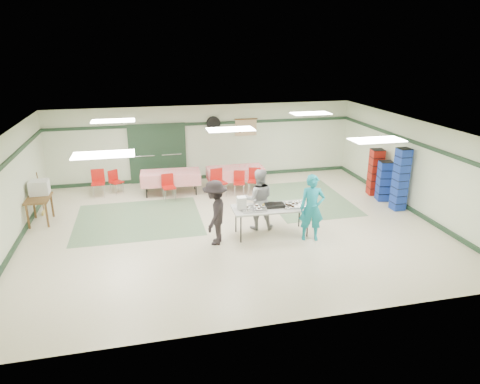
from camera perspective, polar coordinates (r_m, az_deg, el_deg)
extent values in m
plane|color=beige|center=(11.89, -1.17, -4.44)|extent=(11.00, 11.00, 0.00)
plane|color=white|center=(11.08, -1.27, 8.46)|extent=(11.00, 11.00, 0.00)
plane|color=beige|center=(15.69, -4.63, 6.59)|extent=(11.00, 0.00, 11.00)
plane|color=beige|center=(7.39, 6.08, -8.50)|extent=(11.00, 0.00, 11.00)
plane|color=beige|center=(11.66, -28.70, -0.27)|extent=(0.00, 9.00, 9.00)
plane|color=beige|center=(13.60, 22.14, 3.22)|extent=(0.00, 9.00, 9.00)
cube|color=#1D3522|center=(15.53, -4.68, 9.09)|extent=(11.00, 0.06, 0.10)
cube|color=#1D3522|center=(16.00, -4.49, 2.06)|extent=(11.00, 0.06, 0.12)
cube|color=#1D3522|center=(11.47, -29.11, 3.04)|extent=(0.06, 9.00, 0.10)
cube|color=#1D3522|center=(12.10, -27.59, -6.03)|extent=(0.06, 9.00, 0.12)
cube|color=#1D3522|center=(13.42, 22.40, 6.09)|extent=(0.06, 9.00, 0.10)
cube|color=#1D3522|center=(13.96, 21.38, -1.87)|extent=(0.06, 9.00, 0.12)
cube|color=#648360|center=(12.60, -13.35, -3.56)|extent=(3.50, 3.00, 0.01)
cube|color=#648360|center=(13.99, 8.83, -0.92)|extent=(2.50, 3.50, 0.01)
cube|color=gray|center=(15.55, -12.64, 4.93)|extent=(0.90, 0.06, 2.10)
cube|color=gray|center=(15.58, -9.14, 5.18)|extent=(0.90, 0.06, 2.10)
cube|color=#1D3522|center=(15.54, -10.90, 5.04)|extent=(2.00, 0.03, 2.15)
cylinder|color=black|center=(15.54, -3.56, 9.13)|extent=(0.50, 0.10, 0.50)
cube|color=tan|center=(15.82, 0.79, 8.60)|extent=(0.80, 0.02, 0.60)
cube|color=#B5B5B0|center=(11.09, 4.24, -2.13)|extent=(2.06, 0.88, 0.04)
cylinder|color=black|center=(10.75, 0.12, -5.00)|extent=(0.04, 0.04, 0.72)
cylinder|color=black|center=(11.21, 9.00, -4.20)|extent=(0.04, 0.04, 0.72)
cylinder|color=black|center=(11.34, -0.55, -3.65)|extent=(0.04, 0.04, 0.72)
cylinder|color=black|center=(11.78, 7.90, -2.96)|extent=(0.04, 0.04, 0.72)
cube|color=silver|center=(11.21, 7.07, -1.82)|extent=(0.59, 0.45, 0.02)
cube|color=silver|center=(11.14, 3.45, -1.84)|extent=(0.56, 0.43, 0.02)
cube|color=silver|center=(10.89, 1.80, -2.32)|extent=(0.63, 0.48, 0.02)
cube|color=black|center=(11.11, 4.65, -1.77)|extent=(0.50, 0.32, 0.08)
cube|color=white|center=(10.91, 0.21, -1.46)|extent=(0.23, 0.22, 0.31)
imported|color=teal|center=(10.89, 9.57, -2.11)|extent=(0.71, 0.56, 1.71)
imported|color=#95959A|center=(11.42, 2.50, -0.96)|extent=(0.91, 0.76, 1.67)
imported|color=black|center=(10.56, -3.33, -2.76)|extent=(0.95, 1.21, 1.64)
cube|color=red|center=(14.60, -0.63, 3.21)|extent=(1.90, 0.82, 0.05)
cube|color=red|center=(14.66, -0.63, 2.50)|extent=(1.90, 0.85, 0.40)
cylinder|color=black|center=(14.27, -3.45, 1.20)|extent=(0.04, 0.04, 0.72)
cylinder|color=black|center=(14.60, 2.68, 1.64)|extent=(0.04, 0.04, 0.72)
cylinder|color=black|center=(14.87, -3.87, 1.94)|extent=(0.04, 0.04, 0.72)
cylinder|color=black|center=(15.18, 2.04, 2.34)|extent=(0.04, 0.04, 0.72)
cube|color=red|center=(14.31, -9.27, 2.62)|extent=(1.96, 0.92, 0.05)
cube|color=red|center=(14.36, -9.23, 1.90)|extent=(1.97, 0.94, 0.40)
cylinder|color=black|center=(14.13, -12.40, 0.58)|extent=(0.04, 0.04, 0.72)
cylinder|color=black|center=(14.15, -5.89, 0.97)|extent=(0.04, 0.04, 0.72)
cylinder|color=black|center=(14.74, -12.36, 1.37)|extent=(0.04, 0.04, 0.72)
cylinder|color=black|center=(14.76, -6.11, 1.74)|extent=(0.04, 0.04, 0.72)
cube|color=red|center=(14.09, -0.12, 1.19)|extent=(0.45, 0.45, 0.04)
cube|color=red|center=(14.19, -0.10, 2.18)|extent=(0.37, 0.13, 0.37)
cylinder|color=silver|center=(14.02, -0.73, 0.18)|extent=(0.02, 0.02, 0.39)
cylinder|color=silver|center=(14.02, 0.48, 0.18)|extent=(0.02, 0.02, 0.39)
cylinder|color=silver|center=(14.30, -0.70, 0.57)|extent=(0.02, 0.02, 0.39)
cylinder|color=silver|center=(14.29, 0.49, 0.56)|extent=(0.02, 0.02, 0.39)
cube|color=red|center=(13.95, -2.80, 1.22)|extent=(0.52, 0.52, 0.04)
cube|color=red|center=(14.04, -3.17, 2.32)|extent=(0.41, 0.16, 0.42)
cylinder|color=silver|center=(13.81, -3.09, -0.03)|extent=(0.02, 0.02, 0.44)
cylinder|color=silver|center=(13.95, -1.86, 0.20)|extent=(0.02, 0.02, 0.44)
cylinder|color=silver|center=(14.09, -3.70, 0.36)|extent=(0.02, 0.02, 0.44)
cylinder|color=silver|center=(14.24, -2.49, 0.58)|extent=(0.02, 0.02, 0.44)
cube|color=red|center=(14.20, 1.88, 1.46)|extent=(0.51, 0.51, 0.04)
cube|color=red|center=(14.30, 1.96, 2.51)|extent=(0.39, 0.18, 0.40)
cylinder|color=silver|center=(14.13, 1.16, 0.40)|extent=(0.02, 0.02, 0.42)
cylinder|color=silver|center=(14.10, 2.45, 0.35)|extent=(0.02, 0.02, 0.42)
cylinder|color=silver|center=(14.43, 1.31, 0.81)|extent=(0.02, 0.02, 0.42)
cylinder|color=silver|center=(14.40, 2.56, 0.76)|extent=(0.02, 0.02, 0.42)
cube|color=red|center=(13.78, -9.46, 0.60)|extent=(0.44, 0.44, 0.04)
cube|color=red|center=(13.88, -9.67, 1.66)|extent=(0.39, 0.10, 0.39)
cylinder|color=silver|center=(13.68, -9.90, -0.56)|extent=(0.02, 0.02, 0.41)
cylinder|color=silver|center=(13.74, -8.63, -0.40)|extent=(0.02, 0.02, 0.41)
cylinder|color=silver|center=(13.97, -10.18, -0.16)|extent=(0.02, 0.02, 0.41)
cylinder|color=silver|center=(14.02, -8.93, 0.00)|extent=(0.02, 0.02, 0.41)
cube|color=red|center=(14.80, -16.16, 1.28)|extent=(0.51, 0.51, 0.04)
cube|color=red|center=(14.87, -16.59, 2.14)|extent=(0.31, 0.26, 0.36)
cylinder|color=silver|center=(14.67, -16.21, 0.26)|extent=(0.02, 0.02, 0.38)
cylinder|color=silver|center=(14.83, -15.30, 0.54)|extent=(0.02, 0.02, 0.38)
cylinder|color=silver|center=(14.90, -16.86, 0.49)|extent=(0.02, 0.02, 0.38)
cylinder|color=silver|center=(15.06, -15.96, 0.77)|extent=(0.02, 0.02, 0.38)
cube|color=red|center=(14.64, -18.38, 1.08)|extent=(0.42, 0.42, 0.04)
cube|color=red|center=(14.75, -18.43, 2.14)|extent=(0.41, 0.05, 0.41)
cylinder|color=silver|center=(14.57, -18.97, -0.05)|extent=(0.02, 0.02, 0.43)
cylinder|color=silver|center=(14.54, -17.68, 0.05)|extent=(0.02, 0.02, 0.43)
cylinder|color=silver|center=(14.88, -18.88, 0.36)|extent=(0.02, 0.02, 0.43)
cylinder|color=silver|center=(14.85, -17.61, 0.46)|extent=(0.02, 0.02, 0.43)
cube|color=navy|center=(14.29, 18.68, 1.41)|extent=(0.47, 0.47, 1.28)
cube|color=#A71D10|center=(14.72, 17.61, 2.54)|extent=(0.45, 0.45, 1.54)
cube|color=navy|center=(13.54, 20.62, 1.57)|extent=(0.37, 0.37, 1.89)
cube|color=brown|center=(13.04, -25.30, -0.78)|extent=(0.61, 0.94, 0.05)
cube|color=brown|center=(12.87, -26.45, -2.98)|extent=(0.05, 0.05, 0.70)
cube|color=brown|center=(12.76, -24.35, -2.84)|extent=(0.05, 0.05, 0.70)
cube|color=brown|center=(13.57, -25.76, -1.78)|extent=(0.05, 0.05, 0.70)
cube|color=brown|center=(13.46, -23.76, -1.64)|extent=(0.05, 0.05, 0.70)
cube|color=silver|center=(13.25, -25.20, 0.56)|extent=(0.52, 0.45, 0.40)
cylinder|color=brown|center=(13.70, -25.07, -0.06)|extent=(0.08, 0.21, 1.28)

